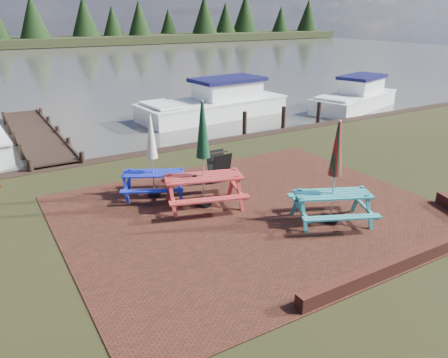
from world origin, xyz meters
name	(u,v)px	position (x,y,z in m)	size (l,w,h in m)	color
ground	(276,229)	(0.00, 0.00, 0.00)	(120.00, 120.00, 0.00)	black
paving	(252,212)	(0.00, 1.00, 0.01)	(9.00, 7.50, 0.02)	#391B12
brick_wall	(429,244)	(2.15, -2.42, 0.15)	(6.21, 1.79, 0.30)	#4C1E16
water	(32,67)	(0.00, 37.00, 0.00)	(120.00, 60.00, 0.02)	#43403A
picnic_table_teal	(333,189)	(1.31, -0.38, 0.86)	(2.25, 2.16, 2.45)	teal
picnic_table_red	(203,171)	(-0.84, 1.96, 0.95)	(2.36, 2.22, 2.71)	#BD3230
picnic_table_blue	(153,169)	(-1.69, 3.22, 0.78)	(2.09, 2.01, 2.24)	#1826B9
chalkboard	(219,167)	(0.32, 3.21, 0.48)	(0.58, 0.54, 0.93)	black
jetty	(36,134)	(-3.50, 11.28, 0.11)	(1.76, 9.08, 1.00)	black
boat_near	(216,105)	(4.92, 11.48, 0.41)	(7.69, 3.27, 2.03)	white
boat_far	(356,98)	(12.24, 9.32, 0.37)	(6.38, 3.89, 1.88)	white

